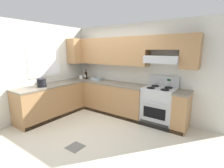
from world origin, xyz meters
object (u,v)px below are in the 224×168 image
object	(u,v)px
wine_bottle	(86,75)
stove	(159,106)
bowl	(97,79)
bucket	(42,83)
paper_towel_roll	(81,77)

from	to	relation	value
wine_bottle	stove	bearing A→B (deg)	0.10
stove	bowl	bearing A→B (deg)	178.23
stove	bowl	size ratio (longest dim) A/B	3.59
wine_bottle	bowl	world-z (taller)	wine_bottle
stove	bowl	world-z (taller)	stove
stove	bucket	world-z (taller)	stove
wine_bottle	paper_towel_roll	distance (m)	0.21
bowl	stove	bearing A→B (deg)	-1.77
wine_bottle	bucket	world-z (taller)	wine_bottle
wine_bottle	paper_towel_roll	xyz separation A→B (m)	(-0.19, -0.04, -0.08)
stove	wine_bottle	distance (m)	2.52
stove	wine_bottle	xyz separation A→B (m)	(-2.45, -0.00, 0.57)
stove	bucket	bearing A→B (deg)	-149.18
bowl	bucket	xyz separation A→B (m)	(-0.49, -1.58, 0.09)
bowl	paper_towel_roll	world-z (taller)	paper_towel_roll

